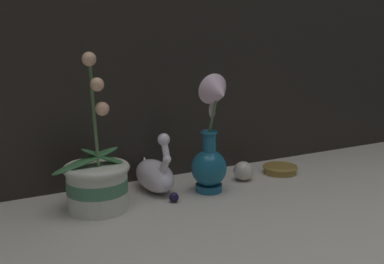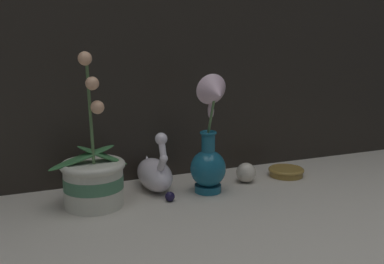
{
  "view_description": "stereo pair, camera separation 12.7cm",
  "coord_description": "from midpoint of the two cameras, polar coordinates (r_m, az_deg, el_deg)",
  "views": [
    {
      "loc": [
        -0.61,
        -0.96,
        0.44
      ],
      "look_at": [
        -0.02,
        0.14,
        0.17
      ],
      "focal_mm": 42.0,
      "sensor_mm": 36.0,
      "label": 1
    },
    {
      "loc": [
        -0.49,
        -1.01,
        0.44
      ],
      "look_at": [
        -0.02,
        0.14,
        0.17
      ],
      "focal_mm": 42.0,
      "sensor_mm": 36.0,
      "label": 2
    }
  ],
  "objects": [
    {
      "name": "glass_sphere",
      "position": [
        1.38,
        9.53,
        -5.14
      ],
      "size": [
        0.06,
        0.06,
        0.06
      ],
      "color": "beige",
      "rests_on": "ground_plane"
    },
    {
      "name": "blue_vase",
      "position": [
        1.25,
        5.21,
        -2.26
      ],
      "size": [
        0.1,
        0.13,
        0.34
      ],
      "color": "#195B75",
      "rests_on": "ground_plane"
    },
    {
      "name": "swan_figurine",
      "position": [
        1.3,
        -2.0,
        -5.21
      ],
      "size": [
        0.09,
        0.2,
        0.18
      ],
      "color": "white",
      "rests_on": "ground_plane"
    },
    {
      "name": "orchid_potted_plant",
      "position": [
        1.18,
        -9.42,
        -5.75
      ],
      "size": [
        0.21,
        0.17,
        0.4
      ],
      "color": "beige",
      "rests_on": "ground_plane"
    },
    {
      "name": "glass_bauble",
      "position": [
        1.21,
        0.2,
        -8.26
      ],
      "size": [
        0.03,
        0.03,
        0.03
      ],
      "color": "#191433",
      "rests_on": "ground_plane"
    },
    {
      "name": "ground_plane",
      "position": [
        1.21,
        6.61,
        -9.08
      ],
      "size": [
        2.8,
        2.8,
        0.0
      ],
      "primitive_type": "plane",
      "color": "#BCB2A3"
    },
    {
      "name": "amber_dish",
      "position": [
        1.47,
        14.32,
        -4.89
      ],
      "size": [
        0.11,
        0.11,
        0.03
      ],
      "color": "olive",
      "rests_on": "ground_plane"
    }
  ]
}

